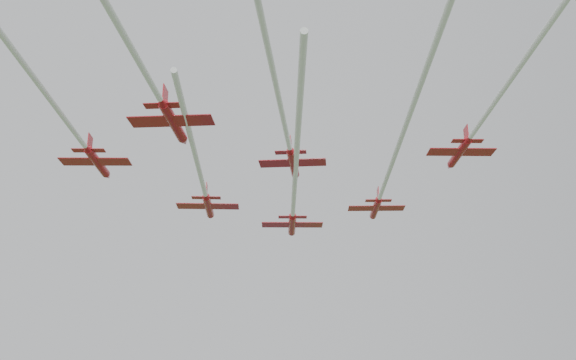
{
  "coord_description": "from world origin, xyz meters",
  "views": [
    {
      "loc": [
        -4.9,
        -77.17,
        19.29
      ],
      "look_at": [
        -0.12,
        4.09,
        48.79
      ],
      "focal_mm": 40.0,
      "sensor_mm": 36.0,
      "label": 1
    }
  ],
  "objects": [
    {
      "name": "jet_row3_right",
      "position": [
        21.07,
        -13.93,
        50.65
      ],
      "size": [
        8.53,
        50.3,
        2.54
      ],
      "rotation": [
        0.0,
        0.0,
        -0.04
      ],
      "color": "red"
    },
    {
      "name": "jet_row2_right",
      "position": [
        11.88,
        -4.31,
        47.21
      ],
      "size": [
        8.58,
        58.97,
        2.43
      ],
      "rotation": [
        0.0,
        0.0,
        -0.08
      ],
      "color": "red"
    },
    {
      "name": "jet_row3_mid",
      "position": [
        -2.01,
        -18.06,
        47.94
      ],
      "size": [
        11.57,
        55.09,
        2.44
      ],
      "rotation": [
        0.0,
        0.0,
        -0.14
      ],
      "color": "red"
    },
    {
      "name": "jet_row2_left",
      "position": [
        -11.37,
        2.17,
        47.18
      ],
      "size": [
        8.86,
        45.34,
        2.66
      ],
      "rotation": [
        0.0,
        0.0,
        -0.02
      ],
      "color": "red"
    },
    {
      "name": "jet_lead",
      "position": [
        0.88,
        7.02,
        47.69
      ],
      "size": [
        9.82,
        62.67,
        2.92
      ],
      "rotation": [
        0.0,
        0.0,
        -0.05
      ],
      "color": "red"
    },
    {
      "name": "jet_row3_left",
      "position": [
        -25.2,
        -18.98,
        48.57
      ],
      "size": [
        8.69,
        64.94,
        2.58
      ],
      "rotation": [
        0.0,
        0.0,
        -0.05
      ],
      "color": "red"
    },
    {
      "name": "jet_row4_left",
      "position": [
        -15.12,
        -32.39,
        47.13
      ],
      "size": [
        11.64,
        59.8,
        2.57
      ],
      "rotation": [
        0.0,
        0.0,
        -0.13
      ],
      "color": "red"
    }
  ]
}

